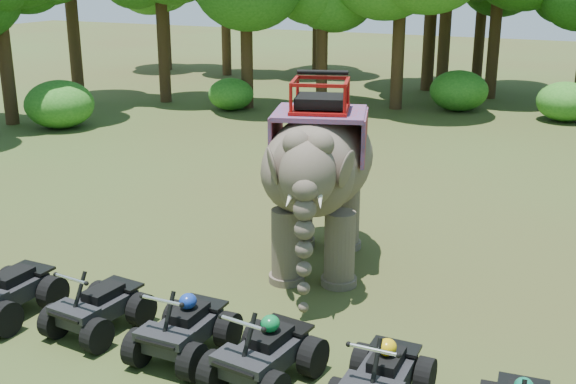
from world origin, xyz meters
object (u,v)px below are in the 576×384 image
at_px(atv_2, 183,320).
at_px(atv_4, 383,368).
at_px(elephant, 319,173).
at_px(atv_0, 6,282).
at_px(atv_1, 97,298).
at_px(atv_3, 265,344).

height_order(atv_2, atv_4, atv_2).
bearing_deg(elephant, atv_2, -113.45).
height_order(atv_0, atv_2, atv_0).
bearing_deg(atv_1, atv_0, -167.31).
bearing_deg(atv_2, atv_0, -177.44).
bearing_deg(atv_2, atv_3, -5.51).
xyz_separation_m(atv_1, atv_2, (1.84, -0.08, 0.02)).
distance_m(atv_1, atv_3, 3.43).
distance_m(atv_3, atv_4, 1.86).
bearing_deg(atv_0, atv_4, 2.40).
relative_size(elephant, atv_2, 2.78).
bearing_deg(atv_1, atv_2, 3.06).
xyz_separation_m(atv_0, atv_1, (1.90, 0.23, -0.04)).
distance_m(elephant, atv_4, 5.55).
bearing_deg(atv_3, atv_1, -176.75).
xyz_separation_m(elephant, atv_3, (1.06, -4.68, -1.38)).
distance_m(elephant, atv_1, 5.22).
distance_m(atv_0, atv_3, 5.31).
bearing_deg(atv_3, atv_2, -178.45).
height_order(atv_0, atv_4, atv_0).
height_order(atv_0, atv_3, atv_0).
distance_m(elephant, atv_3, 5.00).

